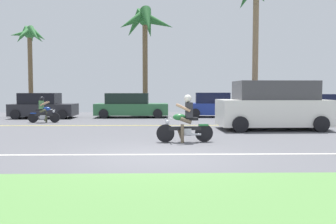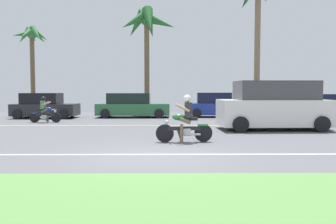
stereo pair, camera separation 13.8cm
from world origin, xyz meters
name	(u,v)px [view 1 (the left image)]	position (x,y,z in m)	size (l,w,h in m)	color
ground	(157,140)	(0.00, 3.00, -0.02)	(56.00, 30.00, 0.04)	#545459
grass_median	(152,208)	(0.00, -4.10, 0.03)	(56.00, 3.80, 0.06)	#548442
lane_line_near	(156,154)	(0.00, 0.11, 0.00)	(50.40, 0.12, 0.01)	silver
lane_line_far	(158,125)	(0.00, 7.74, 0.00)	(50.40, 0.12, 0.01)	yellow
motorcyclist	(185,122)	(0.90, 2.30, 0.64)	(1.82, 0.59, 1.52)	black
suv_nearby	(273,106)	(4.89, 5.93, 0.99)	(4.75, 2.36, 2.05)	white
parked_car_0	(43,106)	(-6.97, 12.39, 0.71)	(3.77, 1.99, 1.51)	#232328
parked_car_1	(131,106)	(-1.75, 12.95, 0.70)	(4.47, 1.97, 1.50)	#2D663D
parked_car_2	(215,106)	(3.52, 13.20, 0.71)	(3.71, 2.07, 1.53)	navy
parked_car_3	(317,107)	(9.23, 11.38, 0.68)	(3.73, 2.13, 1.45)	navy
palm_tree_0	(145,27)	(-1.00, 15.98, 6.08)	(4.05, 3.94, 7.44)	brown
palm_tree_2	(30,41)	(-8.66, 15.11, 4.97)	(2.50, 2.59, 6.01)	brown
motorcyclist_distant	(44,112)	(-5.92, 9.34, 0.57)	(1.62, 0.53, 1.35)	black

